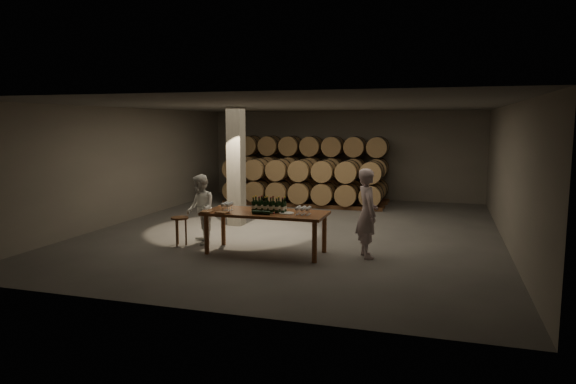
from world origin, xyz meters
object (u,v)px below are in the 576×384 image
(tasting_table, at_px, (266,217))
(person_woman, at_px, (200,209))
(bottle_cluster, at_px, (269,206))
(stool, at_px, (180,222))
(person_man, at_px, (367,213))
(plate, at_px, (287,213))
(notebook_near, at_px, (222,212))

(tasting_table, height_order, person_woman, person_woman)
(bottle_cluster, distance_m, person_woman, 1.85)
(stool, relative_size, person_man, 0.35)
(person_man, distance_m, person_woman, 3.83)
(plate, distance_m, person_woman, 2.25)
(stool, distance_m, person_woman, 0.55)
(notebook_near, relative_size, stool, 0.37)
(notebook_near, bearing_deg, person_woman, 149.02)
(bottle_cluster, distance_m, notebook_near, 0.99)
(tasting_table, relative_size, stool, 3.97)
(person_man, bearing_deg, person_woman, 64.85)
(bottle_cluster, xyz_separation_m, person_man, (2.03, 0.31, -0.09))
(person_man, relative_size, person_woman, 1.15)
(notebook_near, bearing_deg, stool, 168.55)
(person_man, bearing_deg, notebook_near, 79.99)
(tasting_table, bearing_deg, notebook_near, -152.66)
(bottle_cluster, bearing_deg, notebook_near, -154.38)
(notebook_near, height_order, person_man, person_man)
(plate, bearing_deg, stool, 176.46)
(stool, relative_size, person_woman, 0.41)
(notebook_near, height_order, stool, notebook_near)
(notebook_near, distance_m, person_man, 3.01)
(person_woman, bearing_deg, stool, -89.35)
(plate, xyz_separation_m, person_man, (1.62, 0.37, 0.02))
(stool, bearing_deg, bottle_cluster, -2.47)
(bottle_cluster, relative_size, notebook_near, 3.03)
(notebook_near, xyz_separation_m, person_man, (2.92, 0.73, 0.01))
(notebook_near, xyz_separation_m, stool, (-1.29, 0.52, -0.38))
(tasting_table, bearing_deg, stool, 177.30)
(stool, xyz_separation_m, person_woman, (0.38, 0.28, 0.27))
(tasting_table, xyz_separation_m, person_man, (2.11, 0.31, 0.13))
(bottle_cluster, xyz_separation_m, stool, (-2.18, 0.09, -0.48))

